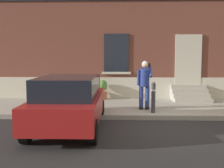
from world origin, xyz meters
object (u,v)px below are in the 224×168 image
Objects in this scene: bollard_near_person at (153,96)px; bollard_far_left at (58,96)px; planter_cream at (60,89)px; planter_terracotta at (103,89)px; person_on_phone at (145,82)px; hatchback_car_red at (69,101)px.

bollard_near_person and bollard_far_left have the same top height.
planter_terracotta is (1.88, 0.02, 0.00)m from planter_cream.
bollard_near_person reaches higher than planter_terracotta.
person_on_phone is at bearing -54.94° from planter_terracotta.
hatchback_car_red is at bearing -148.00° from bollard_near_person.
planter_cream is at bearing 142.86° from bollard_near_person.
person_on_phone is (-0.26, 0.53, 0.44)m from bollard_near_person.
hatchback_car_red reaches higher than planter_terracotta.
planter_terracotta is (-1.91, 2.89, -0.11)m from bollard_near_person.
bollard_far_left is 1.22× the size of planter_terracotta.
bollard_near_person is 4.76m from planter_cream.
person_on_phone is at bearing 10.16° from bollard_far_left.
hatchback_car_red is 3.15m from person_on_phone.
planter_terracotta is at bearing 0.47° from planter_cream.
bollard_near_person is at bearing 0.00° from bollard_far_left.
bollard_near_person is 1.22× the size of planter_terracotta.
person_on_phone reaches higher than bollard_near_person.
hatchback_car_red is 3.90× the size of bollard_near_person.
bollard_far_left reaches higher than planter_cream.
planter_cream is 1.88m from planter_terracotta.
person_on_phone is at bearing 115.78° from bollard_near_person.
hatchback_car_red is 3.01m from bollard_near_person.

